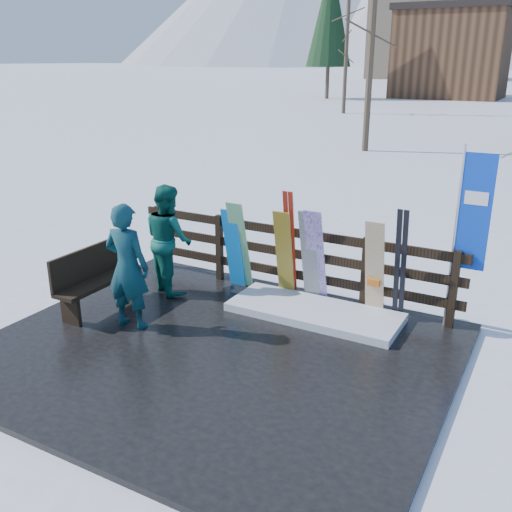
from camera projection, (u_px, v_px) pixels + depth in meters
The scene contains 16 objects.
ground at pixel (215, 354), 7.60m from camera, with size 700.00×700.00×0.00m, color white.
deck at pixel (214, 352), 7.59m from camera, with size 6.00×5.00×0.08m, color black.
fence at pixel (288, 255), 9.18m from camera, with size 5.60×0.10×1.15m.
snow_patch at pixel (314, 312), 8.54m from camera, with size 2.57×1.00×0.12m, color white.
bench at pixel (95, 277), 8.65m from camera, with size 0.41×1.50×0.97m.
snowboard_0 at pixel (233, 248), 9.39m from camera, with size 0.29×0.03×1.41m, color #108AF5.
snowboard_1 at pixel (240, 246), 9.31m from camera, with size 0.29×0.03×1.55m, color silver.
snowboard_2 at pixel (284, 255), 8.95m from camera, with size 0.28×0.03×1.49m, color yellow.
snowboard_3 at pixel (316, 258), 8.69m from camera, with size 0.28×0.03×1.61m, color white.
snowboard_4 at pixel (309, 257), 8.74m from camera, with size 0.26×0.03×1.57m, color black.
snowboard_5 at pixel (375, 270), 8.27m from camera, with size 0.28×0.03×1.53m, color silver.
ski_pair_a at pixel (290, 245), 8.93m from camera, with size 0.16×0.28×1.77m.
ski_pair_b at pixel (400, 266), 8.14m from camera, with size 0.17×0.21×1.70m.
rental_flag at pixel (470, 219), 7.68m from camera, with size 0.45×0.04×2.60m.
person_front at pixel (127, 267), 7.94m from camera, with size 0.66×0.44×1.82m, color #165A54.
person_back at pixel (169, 239), 9.22m from camera, with size 0.87×0.68×1.78m, color #0F584B.
Camera 1 is at (3.75, -5.64, 3.74)m, focal length 40.00 mm.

